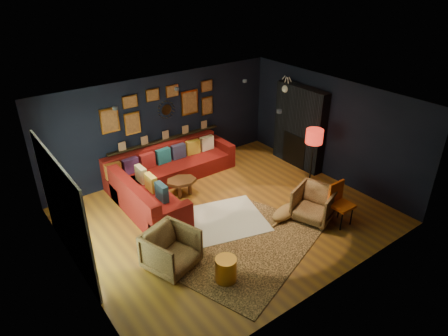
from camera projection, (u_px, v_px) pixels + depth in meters
floor at (227, 216)px, 8.91m from camera, size 6.50×6.50×0.00m
room_walls at (228, 151)px, 8.17m from camera, size 6.50×6.50×6.50m
sectional at (163, 179)px, 9.72m from camera, size 3.41×2.69×0.86m
ledge at (166, 139)px, 10.39m from camera, size 3.20×0.12×0.04m
gallery_wall at (162, 107)px, 9.99m from camera, size 3.15×0.04×1.02m
sunburst_mirror at (166, 110)px, 10.11m from camera, size 0.47×0.16×0.47m
fireplace at (299, 130)px, 10.71m from camera, size 0.31×1.60×2.20m
deer_head at (290, 88)px, 10.61m from camera, size 0.50×0.28×0.45m
sliding_door at (64, 211)px, 7.13m from camera, size 0.06×2.80×2.20m
ceiling_spots at (205, 96)px, 8.29m from camera, size 3.30×2.50×0.06m
shag_rug at (216, 222)px, 8.69m from camera, size 2.41×2.02×0.03m
leopard_rug at (246, 246)px, 7.97m from camera, size 3.61×3.08×0.02m
coffee_table at (182, 182)px, 9.58m from camera, size 0.87×0.73×0.38m
pouf at (144, 198)px, 9.20m from camera, size 0.51×0.51×0.33m
armchair_left at (171, 248)px, 7.24m from camera, size 1.05×1.02×0.87m
armchair_right at (314, 202)px, 8.63m from camera, size 0.99×1.02×0.83m
gold_stool at (226, 270)px, 7.02m from camera, size 0.38×0.38×0.48m
orange_chair at (339, 200)px, 8.45m from camera, size 0.45×0.45×0.94m
floor_lamp at (314, 139)px, 9.55m from camera, size 0.42×0.42×1.51m
dog at (286, 210)px, 8.77m from camera, size 1.21×0.74×0.36m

